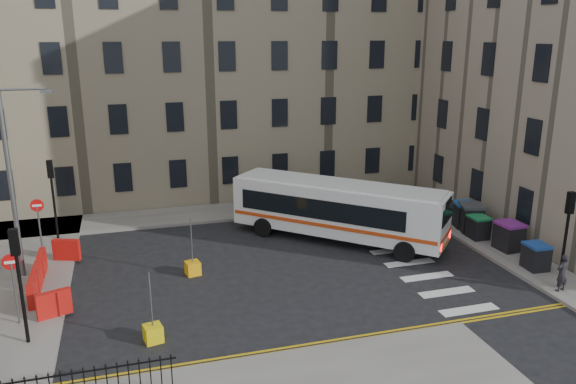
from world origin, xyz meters
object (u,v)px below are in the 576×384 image
wheelie_bin_d (471,217)px  pedestrian (562,273)px  wheelie_bin_b (509,236)px  wheelie_bin_a (536,256)px  bus (338,208)px  wheelie_bin_e (464,214)px  wheelie_bin_c (478,227)px  bollard_yellow (193,268)px  bollard_chevron (153,333)px  streetlamp (11,183)px

wheelie_bin_d → pedestrian: bearing=-78.0°
wheelie_bin_b → wheelie_bin_a: bearing=-101.5°
bus → wheelie_bin_a: (7.07, -6.24, -0.98)m
wheelie_bin_d → wheelie_bin_e: 0.71m
wheelie_bin_c → pedestrian: bearing=-91.7°
wheelie_bin_a → pedestrian: size_ratio=0.74×
pedestrian → wheelie_bin_e: bearing=-108.2°
pedestrian → bollard_yellow: pedestrian is taller
wheelie_bin_a → wheelie_bin_b: bearing=84.8°
pedestrian → bollard_chevron: pedestrian is taller
wheelie_bin_c → bollard_yellow: 14.60m
streetlamp → wheelie_bin_b: size_ratio=5.96×
wheelie_bin_a → wheelie_bin_e: size_ratio=0.82×
streetlamp → bollard_yellow: 8.37m
wheelie_bin_d → wheelie_bin_e: (0.04, 0.71, -0.05)m
bus → wheelie_bin_c: (6.91, -2.13, -0.99)m
wheelie_bin_a → pedestrian: (-0.54, -2.17, 0.21)m
wheelie_bin_d → bus: bearing=-170.9°
streetlamp → wheelie_bin_c: size_ratio=6.99×
wheelie_bin_e → bollard_yellow: 15.05m
bus → wheelie_bin_e: 7.30m
bus → wheelie_bin_d: bus is taller
bus → bollard_chevron: bus is taller
wheelie_bin_d → bollard_yellow: (-14.88, -1.20, -0.58)m
streetlamp → wheelie_bin_e: streetlamp is taller
bus → wheelie_bin_e: size_ratio=6.83×
streetlamp → wheelie_bin_e: (22.06, 0.24, -3.51)m
wheelie_bin_c → pedestrian: 6.29m
pedestrian → bus: bearing=-65.4°
streetlamp → pedestrian: streetlamp is taller
streetlamp → pedestrian: bearing=-20.2°
wheelie_bin_a → wheelie_bin_b: (0.34, 2.33, 0.10)m
streetlamp → wheelie_bin_d: 22.30m
wheelie_bin_e → bus: bearing=-170.6°
wheelie_bin_d → bollard_chevron: bearing=-141.9°
wheelie_bin_d → bollard_chevron: size_ratio=2.66×
pedestrian → wheelie_bin_b: bearing=-114.3°
wheelie_bin_a → bus: bearing=141.6°
streetlamp → bollard_chevron: (5.13, -6.90, -4.04)m
wheelie_bin_a → wheelie_bin_d: 5.22m
bollard_chevron → wheelie_bin_c: bearing=17.8°
wheelie_bin_d → wheelie_bin_e: size_ratio=1.13×
wheelie_bin_a → wheelie_bin_d: size_ratio=0.73×
streetlamp → bus: (14.83, 0.56, -2.61)m
wheelie_bin_b → wheelie_bin_c: size_ratio=1.17×
wheelie_bin_b → wheelie_bin_c: bearing=102.0°
bus → wheelie_bin_d: 7.31m
wheelie_bin_c → wheelie_bin_d: (0.28, 1.11, 0.15)m
bus → bollard_chevron: size_ratio=16.13×
wheelie_bin_c → streetlamp: bearing=177.7°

